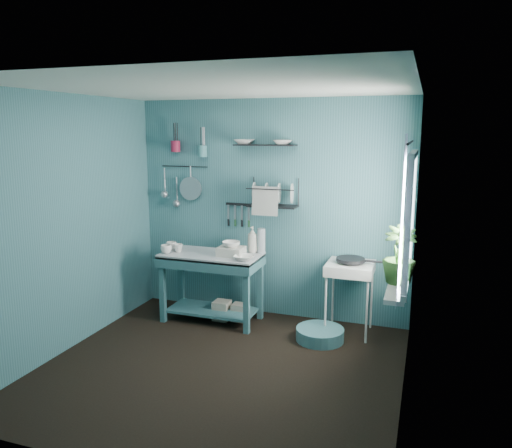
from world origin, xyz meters
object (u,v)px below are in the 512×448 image
(colander, at_px, (191,189))
(hotplate_stand, at_px, (349,298))
(work_counter, at_px, (212,287))
(mug_left, at_px, (166,249))
(soap_bottle, at_px, (252,240))
(floor_basin, at_px, (320,334))
(wash_tub, at_px, (231,251))
(dish_rack, at_px, (273,193))
(storage_tin_large, at_px, (222,310))
(storage_tin_small, at_px, (239,312))
(utensil_cup_magenta, at_px, (176,146))
(frying_pan, at_px, (351,260))
(potted_plant, at_px, (399,255))
(mug_mid, at_px, (178,248))
(water_bottle, at_px, (261,241))
(mug_right, at_px, (171,246))
(utensil_cup_teal, at_px, (202,151))

(colander, bearing_deg, hotplate_stand, -6.94)
(work_counter, height_order, hotplate_stand, work_counter)
(mug_left, relative_size, soap_bottle, 0.41)
(work_counter, xyz_separation_m, hotplate_stand, (1.53, 0.15, -0.01))
(work_counter, bearing_deg, floor_basin, -15.67)
(hotplate_stand, bearing_deg, wash_tub, -174.94)
(soap_bottle, height_order, colander, colander)
(soap_bottle, bearing_deg, work_counter, -154.54)
(work_counter, relative_size, dish_rack, 2.02)
(hotplate_stand, xyz_separation_m, storage_tin_large, (-1.43, -0.10, -0.28))
(wash_tub, distance_m, storage_tin_small, 0.74)
(hotplate_stand, distance_m, utensil_cup_magenta, 2.66)
(frying_pan, xyz_separation_m, potted_plant, (0.52, -0.74, 0.27))
(mug_mid, relative_size, frying_pan, 0.33)
(storage_tin_small, bearing_deg, water_bottle, 32.47)
(soap_bottle, bearing_deg, potted_plant, -25.64)
(mug_right, bearing_deg, water_bottle, 12.17)
(potted_plant, bearing_deg, mug_left, 170.48)
(mug_left, relative_size, wash_tub, 0.44)
(mug_left, xyz_separation_m, storage_tin_small, (0.78, 0.24, -0.73))
(soap_bottle, relative_size, water_bottle, 1.07)
(mug_left, height_order, mug_right, same)
(floor_basin, bearing_deg, dish_rack, 145.11)
(mug_right, height_order, utensil_cup_teal, utensil_cup_teal)
(utensil_cup_magenta, bearing_deg, water_bottle, -7.07)
(mug_left, distance_m, storage_tin_large, 0.95)
(hotplate_stand, relative_size, frying_pan, 2.58)
(potted_plant, distance_m, storage_tin_small, 2.12)
(wash_tub, xyz_separation_m, hotplate_stand, (1.28, 0.17, -0.45))
(storage_tin_large, bearing_deg, mug_right, -175.24)
(soap_bottle, bearing_deg, wash_tub, -127.69)
(storage_tin_small, bearing_deg, floor_basin, -13.28)
(mug_left, relative_size, dish_rack, 0.22)
(dish_rack, height_order, storage_tin_small, dish_rack)
(wash_tub, xyz_separation_m, utensil_cup_teal, (-0.50, 0.38, 1.07))
(utensil_cup_teal, bearing_deg, hotplate_stand, -6.69)
(hotplate_stand, height_order, utensil_cup_teal, utensil_cup_teal)
(wash_tub, bearing_deg, colander, 149.05)
(soap_bottle, relative_size, colander, 1.07)
(work_counter, relative_size, utensil_cup_magenta, 8.54)
(mug_mid, xyz_separation_m, hotplate_stand, (1.91, 0.21, -0.45))
(mug_left, distance_m, mug_right, 0.16)
(hotplate_stand, bearing_deg, mug_right, -178.26)
(utensil_cup_magenta, distance_m, storage_tin_large, 2.00)
(mug_left, distance_m, floor_basin, 1.93)
(storage_tin_large, bearing_deg, dish_rack, 26.23)
(mug_mid, height_order, hotplate_stand, mug_mid)
(work_counter, height_order, utensil_cup_magenta, utensil_cup_magenta)
(storage_tin_small, bearing_deg, mug_mid, -168.37)
(utensil_cup_magenta, distance_m, floor_basin, 2.73)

